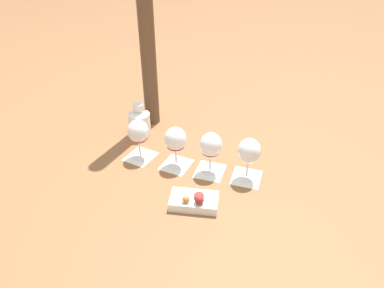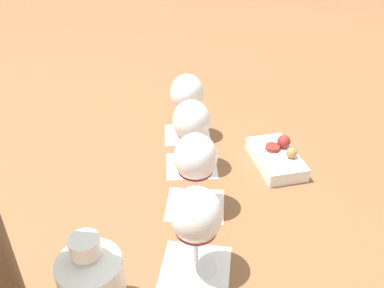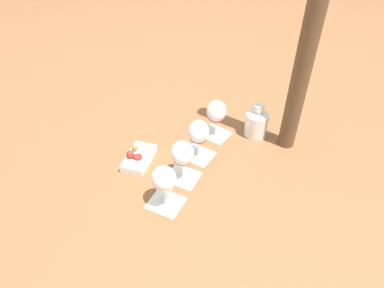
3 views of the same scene
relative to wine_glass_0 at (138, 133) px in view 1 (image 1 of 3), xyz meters
name	(u,v)px [view 1 (image 1 of 3)]	position (x,y,z in m)	size (l,w,h in m)	color
ground_plane	(192,168)	(0.20, -0.06, -0.11)	(8.00, 8.00, 0.00)	brown
tasting_card_0	(141,156)	(0.00, 0.00, -0.11)	(0.14, 0.14, 0.00)	white
tasting_card_1	(176,165)	(0.14, -0.05, -0.11)	(0.13, 0.14, 0.00)	white
tasting_card_2	(210,171)	(0.27, -0.08, -0.11)	(0.12, 0.13, 0.00)	white
tasting_card_3	(246,177)	(0.40, -0.11, -0.11)	(0.12, 0.13, 0.00)	white
wine_glass_0	(138,133)	(0.00, 0.00, 0.00)	(0.08, 0.08, 0.16)	white
wine_glass_1	(176,141)	(0.14, -0.05, 0.00)	(0.08, 0.08, 0.16)	white
wine_glass_2	(211,147)	(0.27, -0.08, 0.00)	(0.08, 0.08, 0.16)	white
wine_glass_3	(249,153)	(0.40, -0.11, 0.00)	(0.08, 0.08, 0.16)	white
ceramic_vase	(139,122)	(-0.03, 0.16, -0.04)	(0.09, 0.09, 0.14)	white
snack_dish	(194,201)	(0.22, -0.26, -0.09)	(0.16, 0.10, 0.06)	white
umbrella_pole	(145,7)	(0.01, 0.29, 0.39)	(0.06, 0.06, 0.98)	brown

